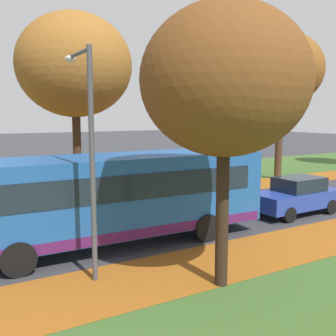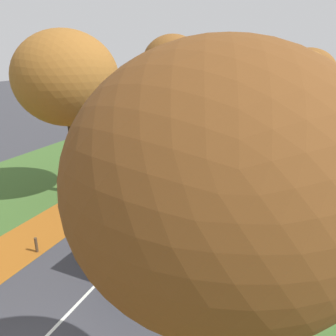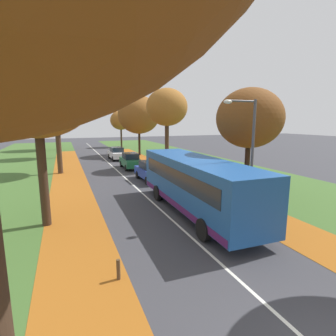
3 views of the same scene
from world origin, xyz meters
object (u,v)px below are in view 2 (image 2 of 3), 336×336
object	(u,v)px
car_green_following	(247,140)
bollard_third	(36,245)
car_white_third_in_line	(258,125)
tree_right_near	(296,126)
tree_right_far	(306,75)
tree_right_distant	(309,75)
tree_left_far	(209,67)
streetlamp_right	(226,170)
bus	(189,194)
tree_left_mid	(173,63)
car_blue_lead	(232,162)
tree_right_mid	(299,77)
tree_left_distant	(229,63)
tree_right_nearest	(219,184)
tree_left_near	(67,79)

from	to	relation	value
car_green_following	bollard_third	bearing A→B (deg)	-104.90
car_white_third_in_line	tree_right_near	bearing A→B (deg)	-77.98
tree_right_far	tree_right_distant	distance (m)	13.17
tree_left_far	streetlamp_right	xyz separation A→B (m)	(9.14, -27.89, -2.70)
tree_right_far	tree_left_far	bearing A→B (deg)	173.44
tree_right_near	bus	xyz separation A→B (m)	(-4.27, -1.15, -3.41)
tree_left_mid	car_blue_lead	world-z (taller)	tree_left_mid
tree_right_mid	tree_right_near	bearing A→B (deg)	-87.29
tree_right_near	tree_left_distant	bearing A→B (deg)	107.79
streetlamp_right	car_white_third_in_line	xyz separation A→B (m)	(-2.18, 23.24, -2.92)
tree_left_far	tree_right_distant	xyz separation A→B (m)	(11.01, 11.89, -1.35)
tree_right_nearest	tree_right_distant	distance (m)	47.35
tree_left_near	bus	size ratio (longest dim) A/B	0.88
tree_left_far	car_green_following	xyz separation A→B (m)	(7.09, -11.62, -5.62)
tree_left_distant	tree_right_nearest	bearing A→B (deg)	-76.64
car_blue_lead	streetlamp_right	bearing A→B (deg)	-79.39
tree_right_mid	tree_right_far	xyz separation A→B (m)	(0.20, 11.53, -0.48)
tree_left_near	car_white_third_in_line	distance (m)	22.65
tree_right_nearest	car_white_third_in_line	distance (m)	31.51
tree_left_mid	tree_right_far	size ratio (longest dim) A/B	1.12
tree_right_near	tree_right_mid	bearing A→B (deg)	92.71
tree_left_distant	tree_right_far	size ratio (longest dim) A/B	1.06
car_blue_lead	car_green_following	xyz separation A→B (m)	(-0.18, 6.31, 0.00)
tree_right_mid	tree_right_far	bearing A→B (deg)	89.03
tree_right_distant	bollard_third	bearing A→B (deg)	-101.95
tree_left_near	tree_right_far	distance (m)	26.54
tree_right_far	bollard_third	world-z (taller)	tree_right_far
tree_right_nearest	car_blue_lead	size ratio (longest dim) A/B	1.94
streetlamp_right	tree_right_distant	bearing A→B (deg)	87.30
tree_right_mid	car_white_third_in_line	distance (m)	10.54
tree_left_near	tree_right_far	size ratio (longest dim) A/B	1.08
tree_left_near	streetlamp_right	world-z (taller)	tree_left_near
tree_left_distant	tree_right_near	bearing A→B (deg)	-72.21
tree_left_near	tree_right_near	distance (m)	11.84
tree_right_nearest	tree_right_distant	xyz separation A→B (m)	(0.26, 47.34, -1.13)
tree_left_distant	car_green_following	xyz separation A→B (m)	(7.40, -22.71, -5.74)
tree_right_nearest	tree_right_distant	world-z (taller)	tree_right_nearest
streetlamp_right	car_blue_lead	size ratio (longest dim) A/B	1.41
car_blue_lead	car_green_following	distance (m)	6.31
tree_left_mid	tree_right_near	size ratio (longest dim) A/B	1.37
car_blue_lead	car_green_following	bearing A→B (deg)	91.62
tree_right_near	tree_right_distant	bearing A→B (deg)	90.50
tree_left_distant	tree_left_near	bearing A→B (deg)	-90.15
tree_right_far	streetlamp_right	xyz separation A→B (m)	(-1.81, -26.63, -2.11)
car_green_following	streetlamp_right	bearing A→B (deg)	-82.84
tree_right_near	tree_right_mid	xyz separation A→B (m)	(-0.59, 12.41, 1.21)
bollard_third	car_blue_lead	bearing A→B (deg)	67.78
tree_right_nearest	car_white_third_in_line	size ratio (longest dim) A/B	1.94
tree_left_far	bus	world-z (taller)	tree_left_far
tree_right_nearest	car_green_following	size ratio (longest dim) A/B	1.95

